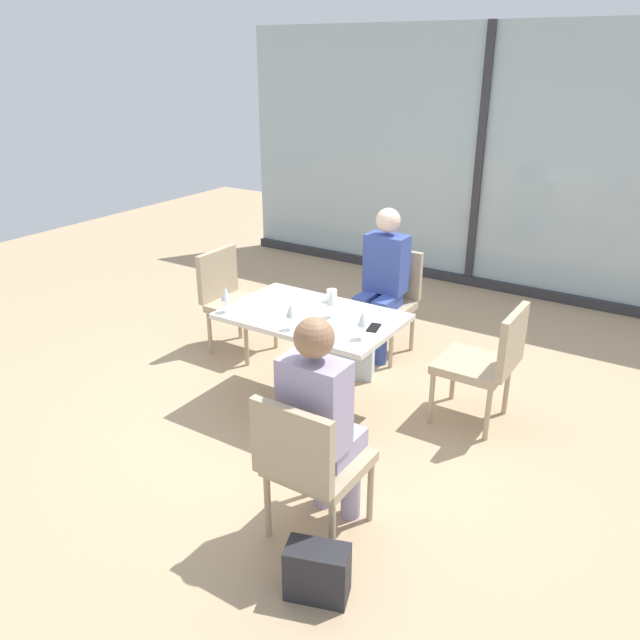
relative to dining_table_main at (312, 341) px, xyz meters
The scene contains 17 objects.
ground_plane 0.53m from the dining_table_main, ahead, with size 12.00×12.00×0.00m, color tan.
window_wall_backdrop 3.27m from the dining_table_main, 90.00° to the left, with size 5.79×0.10×2.70m.
dining_table_main is the anchor object (origin of this frame).
chair_near_window 1.16m from the dining_table_main, 90.00° to the left, with size 0.46×0.51×0.87m.
chair_front_right 1.38m from the dining_table_main, 57.23° to the right, with size 0.46×0.50×0.87m.
chair_far_left 1.21m from the dining_table_main, 157.85° to the left, with size 0.50×0.46×0.87m.
chair_far_right 1.21m from the dining_table_main, 22.15° to the left, with size 0.50×0.46×0.87m.
person_near_window 1.07m from the dining_table_main, 90.00° to the left, with size 0.34×0.39×1.26m.
person_front_right 1.30m from the dining_table_main, 54.60° to the right, with size 0.34×0.39×1.26m.
wine_glass_0 0.45m from the dining_table_main, 84.42° to the right, with size 0.07×0.07×0.18m.
wine_glass_1 0.62m from the dining_table_main, 19.16° to the right, with size 0.07×0.07×0.18m.
wine_glass_2 0.69m from the dining_table_main, 151.09° to the right, with size 0.07×0.07×0.18m.
wine_glass_3 0.37m from the dining_table_main, 11.27° to the left, with size 0.07×0.07×0.18m.
coffee_cup 0.38m from the dining_table_main, 93.28° to the left, with size 0.08×0.08×0.09m, color white.
cell_phone_on_table 0.52m from the dining_table_main, ahead, with size 0.07×0.14×0.01m, color black.
handbag_0 0.69m from the dining_table_main, 87.37° to the left, with size 0.30×0.16×0.28m, color silver.
handbag_1 1.81m from the dining_table_main, 55.88° to the right, with size 0.30×0.16×0.28m, color #232328.
Camera 1 is at (2.25, -3.39, 2.40)m, focal length 35.64 mm.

